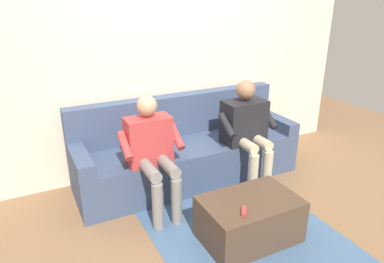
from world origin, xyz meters
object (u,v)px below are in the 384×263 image
Objects in this scene: couch at (187,152)px; person_left_seated at (247,126)px; coffee_table at (249,219)px; person_right_seated at (152,149)px; remote_red at (244,211)px.

person_left_seated is at bearing 147.83° from couch.
couch is 3.06× the size of coffee_table.
couch is 1.21m from coffee_table.
remote_red is at bearing 112.84° from person_right_seated.
remote_red is (0.15, 0.13, 0.20)m from coffee_table.
person_left_seated is at bearing -177.07° from person_right_seated.
person_right_seated reaches higher than coffee_table.
coffee_table is 1.06m from person_right_seated.
person_right_seated is (0.54, -0.80, 0.44)m from coffee_table.
person_left_seated is 1.23m from remote_red.
person_left_seated is 1.02× the size of person_right_seated.
couch is 2.20× the size of person_right_seated.
person_left_seated is 1.09m from person_right_seated.
person_right_seated reaches higher than remote_red.
coffee_table is 0.28m from remote_red.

